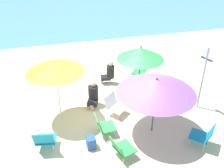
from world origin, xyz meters
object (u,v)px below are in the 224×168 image
object	(u,v)px
person_a	(93,94)
beach_chair_b	(204,135)
beach_chair_a	(45,139)
warning_sign	(204,71)
beach_chair_d	(140,70)
person_c	(109,72)
umbrella_yellow	(55,67)
person_b	(177,93)
beach_chair_f	(121,148)
umbrella_green	(141,53)
umbrella_purple	(156,86)
beach_chair_c	(114,105)
beach_bag	(91,142)
beach_chair_e	(103,125)

from	to	relation	value
person_a	beach_chair_b	bearing A→B (deg)	64.67
beach_chair_a	warning_sign	size ratio (longest dim) A/B	0.33
beach_chair_d	person_c	size ratio (longest dim) A/B	0.84
umbrella_yellow	person_b	xyz separation A→B (m)	(3.69, -0.40, -1.25)
beach_chair_f	warning_sign	size ratio (longest dim) A/B	0.32
person_b	warning_sign	xyz separation A→B (m)	(0.68, -0.21, 0.82)
umbrella_green	beach_chair_d	distance (m)	1.86
umbrella_purple	beach_chair_c	bearing A→B (deg)	127.22
beach_chair_b	person_a	world-z (taller)	person_a
umbrella_yellow	beach_chair_d	world-z (taller)	umbrella_yellow
beach_chair_b	person_c	xyz separation A→B (m)	(-1.58, 3.86, 0.10)
person_b	person_c	xyz separation A→B (m)	(-1.73, 2.04, -0.05)
beach_chair_f	person_c	bearing A→B (deg)	62.76
umbrella_yellow	umbrella_green	xyz separation A→B (m)	(2.75, 0.58, -0.16)
beach_chair_c	beach_chair_d	distance (m)	2.61
beach_chair_d	warning_sign	distance (m)	2.87
umbrella_purple	person_c	size ratio (longest dim) A/B	2.30
person_b	beach_bag	distance (m)	3.26
umbrella_purple	warning_sign	size ratio (longest dim) A/B	1.02
beach_chair_c	beach_bag	bearing A→B (deg)	-77.84
umbrella_green	beach_chair_c	size ratio (longest dim) A/B	2.32
umbrella_purple	person_b	bearing A→B (deg)	37.26
beach_chair_e	person_a	distance (m)	1.48
beach_chair_e	beach_chair_f	world-z (taller)	beach_chair_e
beach_chair_b	warning_sign	distance (m)	2.05
beach_chair_b	person_c	distance (m)	4.18
person_b	beach_chair_e	bearing A→B (deg)	-13.05
umbrella_purple	beach_chair_b	size ratio (longest dim) A/B	2.81
beach_chair_c	umbrella_yellow	bearing A→B (deg)	-138.54
umbrella_purple	person_a	bearing A→B (deg)	129.22
umbrella_purple	person_a	size ratio (longest dim) A/B	2.37
person_c	beach_bag	bearing A→B (deg)	74.57
beach_chair_c	beach_bag	xyz separation A→B (m)	(-0.99, -1.30, -0.16)
umbrella_green	person_b	size ratio (longest dim) A/B	1.85
umbrella_purple	beach_chair_a	xyz separation A→B (m)	(-2.98, 0.01, -1.15)
beach_chair_d	person_b	bearing A→B (deg)	47.16
beach_chair_c	warning_sign	bearing A→B (deg)	41.73
umbrella_purple	beach_bag	distance (m)	2.27
beach_chair_c	person_b	world-z (taller)	person_b
beach_chair_b	beach_chair_c	world-z (taller)	beach_chair_b
beach_chair_d	beach_chair_e	bearing A→B (deg)	-0.33
umbrella_green	person_a	bearing A→B (deg)	-172.44
umbrella_green	beach_chair_a	bearing A→B (deg)	-149.80
warning_sign	beach_chair_f	bearing A→B (deg)	-171.71
beach_bag	umbrella_purple	bearing A→B (deg)	6.50
beach_chair_a	person_c	xyz separation A→B (m)	(2.46, 2.95, 0.10)
beach_chair_a	beach_chair_c	xyz separation A→B (m)	(2.15, 1.08, -0.02)
beach_chair_c	person_b	distance (m)	2.05
beach_chair_f	person_c	world-z (taller)	person_c
beach_chair_a	umbrella_green	bearing A→B (deg)	-48.29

